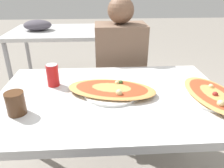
# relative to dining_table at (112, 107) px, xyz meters

# --- Properties ---
(dining_table) EXTENTS (1.19, 0.79, 0.72)m
(dining_table) POSITION_rel_dining_table_xyz_m (0.00, 0.00, 0.00)
(dining_table) COLOR silver
(dining_table) RESTS_ON ground_plane
(chair_far_seated) EXTENTS (0.40, 0.40, 0.93)m
(chair_far_seated) POSITION_rel_dining_table_xyz_m (0.10, 0.73, -0.12)
(chair_far_seated) COLOR black
(chair_far_seated) RESTS_ON ground_plane
(person_seated) EXTENTS (0.38, 0.29, 1.16)m
(person_seated) POSITION_rel_dining_table_xyz_m (0.10, 0.61, 0.04)
(person_seated) COLOR #2D2D38
(person_seated) RESTS_ON ground_plane
(pizza_main) EXTENTS (0.51, 0.34, 0.06)m
(pizza_main) POSITION_rel_dining_table_xyz_m (0.00, 0.02, 0.10)
(pizza_main) COLOR white
(pizza_main) RESTS_ON dining_table
(soda_can) EXTENTS (0.07, 0.07, 0.12)m
(soda_can) POSITION_rel_dining_table_xyz_m (-0.32, 0.13, 0.14)
(soda_can) COLOR red
(soda_can) RESTS_ON dining_table
(drink_glass) EXTENTS (0.08, 0.08, 0.10)m
(drink_glass) POSITION_rel_dining_table_xyz_m (-0.43, -0.15, 0.13)
(drink_glass) COLOR #4C2D19
(drink_glass) RESTS_ON dining_table
(pizza_second) EXTENTS (0.28, 0.45, 0.06)m
(pizza_second) POSITION_rel_dining_table_xyz_m (0.50, -0.07, 0.10)
(pizza_second) COLOR white
(pizza_second) RESTS_ON dining_table
(background_table) EXTENTS (1.10, 0.80, 0.84)m
(background_table) POSITION_rel_dining_table_xyz_m (-0.59, 1.65, 0.02)
(background_table) COLOR silver
(background_table) RESTS_ON ground_plane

